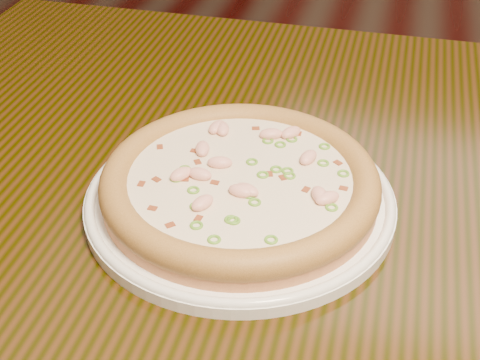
# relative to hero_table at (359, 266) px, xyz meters

# --- Properties ---
(hero_table) EXTENTS (1.20, 0.80, 0.75)m
(hero_table) POSITION_rel_hero_table_xyz_m (0.00, 0.00, 0.00)
(hero_table) COLOR black
(hero_table) RESTS_ON ground
(plate) EXTENTS (0.30, 0.30, 0.02)m
(plate) POSITION_rel_hero_table_xyz_m (-0.12, -0.05, 0.11)
(plate) COLOR white
(plate) RESTS_ON hero_table
(pizza) EXTENTS (0.27, 0.27, 0.03)m
(pizza) POSITION_rel_hero_table_xyz_m (-0.12, -0.05, 0.13)
(pizza) COLOR tan
(pizza) RESTS_ON plate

